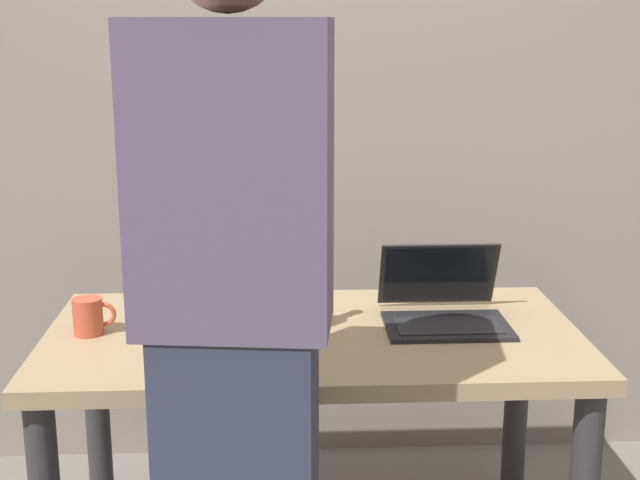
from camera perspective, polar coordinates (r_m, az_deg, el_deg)
desk at (r=2.41m, az=-0.43°, el=-8.27°), size 1.42×0.73×0.70m
laptop at (r=2.45m, az=7.95°, el=-4.20°), size 0.33×0.32×0.20m
beer_bottle_green at (r=2.44m, az=-5.28°, el=-2.31°), size 0.07×0.07×0.33m
beer_bottle_dark at (r=2.33m, az=-5.41°, el=-3.62°), size 0.06×0.06×0.27m
beer_bottle_brown at (r=2.34m, az=-1.24°, el=-3.43°), size 0.07×0.07×0.29m
person_figure at (r=1.80m, az=-5.47°, el=-5.07°), size 0.41×0.33×1.77m
coffee_mug at (r=2.41m, az=-14.60°, el=-4.76°), size 0.11×0.08×0.10m
back_wall at (r=2.99m, az=-1.09°, el=9.96°), size 6.00×0.10×2.60m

